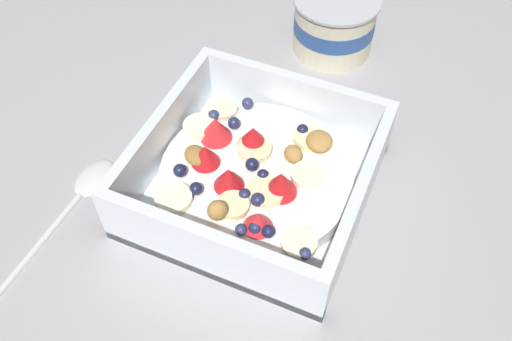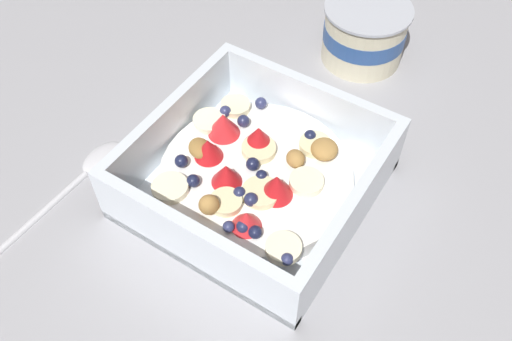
# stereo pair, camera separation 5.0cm
# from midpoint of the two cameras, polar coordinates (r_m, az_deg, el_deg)

# --- Properties ---
(ground_plane) EXTENTS (2.40, 2.40, 0.00)m
(ground_plane) POSITION_cam_midpoint_polar(r_m,az_deg,el_deg) (0.53, -1.31, -1.59)
(ground_plane) COLOR #9E9EA3
(fruit_bowl) EXTENTS (0.20, 0.20, 0.06)m
(fruit_bowl) POSITION_cam_midpoint_polar(r_m,az_deg,el_deg) (0.50, -2.95, -0.72)
(fruit_bowl) COLOR white
(fruit_bowl) RESTS_ON ground
(spoon) EXTENTS (0.03, 0.17, 0.01)m
(spoon) POSITION_cam_midpoint_polar(r_m,az_deg,el_deg) (0.55, -20.50, -2.59)
(spoon) COLOR silver
(spoon) RESTS_ON ground
(yogurt_cup) EXTENTS (0.10, 0.10, 0.07)m
(yogurt_cup) POSITION_cam_midpoint_polar(r_m,az_deg,el_deg) (0.65, 5.83, 14.71)
(yogurt_cup) COLOR beige
(yogurt_cup) RESTS_ON ground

